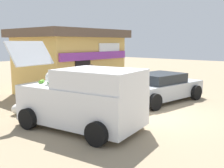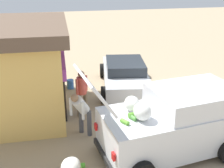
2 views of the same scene
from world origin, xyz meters
name	(u,v)px [view 1 (image 1 of 2)]	position (x,y,z in m)	size (l,w,h in m)	color
ground_plane	(152,114)	(0.00, 0.00, 0.00)	(60.00, 60.00, 0.00)	#9E896B
storefront_bar	(69,61)	(1.00, 5.63, 1.69)	(5.20, 4.49, 3.29)	#E0B259
delivery_van	(84,98)	(-2.70, 0.85, 0.95)	(2.61, 4.60, 2.71)	silver
parked_sedan	(159,88)	(2.21, 0.94, 0.62)	(4.62, 2.79, 1.27)	#B2B7BC
vendor_standing	(91,80)	(0.04, 3.12, 0.99)	(0.48, 0.48, 1.71)	#726047
customer_bending	(64,85)	(-1.36, 3.32, 0.93)	(0.69, 0.70, 1.56)	#4C4C51
unloaded_banana_pile	(21,109)	(-3.07, 3.81, 0.20)	(0.77, 0.73, 0.43)	silver
paint_bucket	(123,89)	(2.67, 3.36, 0.21)	(0.30, 0.30, 0.41)	blue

